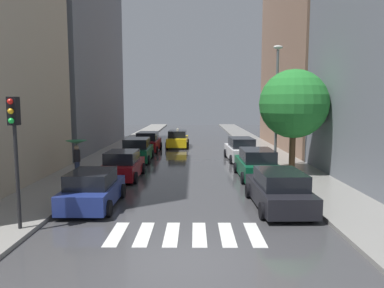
{
  "coord_description": "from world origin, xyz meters",
  "views": [
    {
      "loc": [
        0.29,
        -9.17,
        4.26
      ],
      "look_at": [
        0.12,
        16.11,
        1.34
      ],
      "focal_mm": 33.47,
      "sensor_mm": 36.0,
      "label": 1
    }
  ],
  "objects_px": {
    "parked_car_right_third": "(241,150)",
    "lamp_post_right": "(277,98)",
    "parked_car_left_second": "(123,166)",
    "parked_car_left_fourth": "(148,142)",
    "taxi_midroad": "(178,139)",
    "street_tree_right": "(294,104)",
    "parked_car_left_nearest": "(93,190)",
    "parked_car_left_third": "(137,151)",
    "parked_car_right_nearest": "(279,190)",
    "parked_car_right_second": "(257,165)",
    "traffic_light_left_corner": "(14,134)",
    "pedestrian_by_kerb": "(77,149)"
  },
  "relations": [
    {
      "from": "parked_car_right_third",
      "to": "lamp_post_right",
      "type": "xyz_separation_m",
      "value": [
        1.82,
        -3.2,
        3.75
      ]
    },
    {
      "from": "parked_car_left_second",
      "to": "parked_car_left_fourth",
      "type": "xyz_separation_m",
      "value": [
        -0.05,
        11.35,
        0.06
      ]
    },
    {
      "from": "taxi_midroad",
      "to": "parked_car_left_fourth",
      "type": "bearing_deg",
      "value": 142.29
    },
    {
      "from": "street_tree_right",
      "to": "parked_car_left_nearest",
      "type": "bearing_deg",
      "value": -145.82
    },
    {
      "from": "parked_car_left_nearest",
      "to": "parked_car_left_third",
      "type": "relative_size",
      "value": 0.91
    },
    {
      "from": "parked_car_right_nearest",
      "to": "street_tree_right",
      "type": "bearing_deg",
      "value": -20.62
    },
    {
      "from": "parked_car_right_second",
      "to": "parked_car_right_third",
      "type": "xyz_separation_m",
      "value": [
        -0.08,
        6.27,
        0.02
      ]
    },
    {
      "from": "parked_car_right_second",
      "to": "parked_car_left_nearest",
      "type": "bearing_deg",
      "value": 125.91
    },
    {
      "from": "parked_car_right_second",
      "to": "lamp_post_right",
      "type": "height_order",
      "value": "lamp_post_right"
    },
    {
      "from": "taxi_midroad",
      "to": "parked_car_left_nearest",
      "type": "bearing_deg",
      "value": 173.77
    },
    {
      "from": "traffic_light_left_corner",
      "to": "parked_car_left_third",
      "type": "bearing_deg",
      "value": 83.83
    },
    {
      "from": "street_tree_right",
      "to": "parked_car_right_second",
      "type": "bearing_deg",
      "value": -155.19
    },
    {
      "from": "parked_car_left_nearest",
      "to": "parked_car_right_second",
      "type": "height_order",
      "value": "parked_car_right_second"
    },
    {
      "from": "parked_car_right_third",
      "to": "pedestrian_by_kerb",
      "type": "distance_m",
      "value": 11.99
    },
    {
      "from": "parked_car_left_third",
      "to": "street_tree_right",
      "type": "distance_m",
      "value": 11.57
    },
    {
      "from": "lamp_post_right",
      "to": "street_tree_right",
      "type": "bearing_deg",
      "value": -74.98
    },
    {
      "from": "parked_car_right_third",
      "to": "parked_car_right_second",
      "type": "bearing_deg",
      "value": 178.12
    },
    {
      "from": "parked_car_right_nearest",
      "to": "street_tree_right",
      "type": "xyz_separation_m",
      "value": [
        2.37,
        6.81,
        3.45
      ]
    },
    {
      "from": "parked_car_right_nearest",
      "to": "parked_car_left_second",
      "type": "bearing_deg",
      "value": 51.64
    },
    {
      "from": "taxi_midroad",
      "to": "lamp_post_right",
      "type": "bearing_deg",
      "value": -147.44
    },
    {
      "from": "parked_car_left_third",
      "to": "pedestrian_by_kerb",
      "type": "bearing_deg",
      "value": 157.81
    },
    {
      "from": "pedestrian_by_kerb",
      "to": "traffic_light_left_corner",
      "type": "bearing_deg",
      "value": -35.02
    },
    {
      "from": "parked_car_left_second",
      "to": "taxi_midroad",
      "type": "distance_m",
      "value": 14.63
    },
    {
      "from": "parked_car_left_second",
      "to": "street_tree_right",
      "type": "bearing_deg",
      "value": -82.23
    },
    {
      "from": "parked_car_left_nearest",
      "to": "pedestrian_by_kerb",
      "type": "bearing_deg",
      "value": 23.84
    },
    {
      "from": "traffic_light_left_corner",
      "to": "pedestrian_by_kerb",
      "type": "bearing_deg",
      "value": 95.67
    },
    {
      "from": "parked_car_left_fourth",
      "to": "pedestrian_by_kerb",
      "type": "relative_size",
      "value": 2.24
    },
    {
      "from": "parked_car_right_second",
      "to": "traffic_light_left_corner",
      "type": "relative_size",
      "value": 1.06
    },
    {
      "from": "parked_car_left_fourth",
      "to": "parked_car_right_second",
      "type": "bearing_deg",
      "value": -145.04
    },
    {
      "from": "taxi_midroad",
      "to": "parked_car_right_nearest",
      "type": "bearing_deg",
      "value": -164.85
    },
    {
      "from": "parked_car_left_fourth",
      "to": "parked_car_right_third",
      "type": "relative_size",
      "value": 0.95
    },
    {
      "from": "parked_car_left_fourth",
      "to": "street_tree_right",
      "type": "bearing_deg",
      "value": -134.95
    },
    {
      "from": "parked_car_right_nearest",
      "to": "parked_car_right_second",
      "type": "relative_size",
      "value": 1.02
    },
    {
      "from": "parked_car_left_nearest",
      "to": "parked_car_left_second",
      "type": "xyz_separation_m",
      "value": [
        0.12,
        5.56,
        0.02
      ]
    },
    {
      "from": "parked_car_left_second",
      "to": "parked_car_right_second",
      "type": "xyz_separation_m",
      "value": [
        7.56,
        0.15,
        0.04
      ]
    },
    {
      "from": "parked_car_left_fourth",
      "to": "pedestrian_by_kerb",
      "type": "bearing_deg",
      "value": 168.55
    },
    {
      "from": "taxi_midroad",
      "to": "street_tree_right",
      "type": "bearing_deg",
      "value": -149.69
    },
    {
      "from": "parked_car_left_nearest",
      "to": "parked_car_right_third",
      "type": "height_order",
      "value": "parked_car_right_third"
    },
    {
      "from": "parked_car_left_third",
      "to": "lamp_post_right",
      "type": "xyz_separation_m",
      "value": [
        9.43,
        -2.77,
        3.75
      ]
    },
    {
      "from": "parked_car_left_second",
      "to": "traffic_light_left_corner",
      "type": "xyz_separation_m",
      "value": [
        -1.7,
        -8.53,
        2.54
      ]
    },
    {
      "from": "parked_car_left_second",
      "to": "parked_car_right_third",
      "type": "bearing_deg",
      "value": -48.55
    },
    {
      "from": "parked_car_left_fourth",
      "to": "parked_car_right_third",
      "type": "distance_m",
      "value": 9.0
    },
    {
      "from": "traffic_light_left_corner",
      "to": "lamp_post_right",
      "type": "distance_m",
      "value": 16.14
    },
    {
      "from": "parked_car_right_nearest",
      "to": "street_tree_right",
      "type": "height_order",
      "value": "street_tree_right"
    },
    {
      "from": "parked_car_left_fourth",
      "to": "parked_car_right_nearest",
      "type": "bearing_deg",
      "value": -155.31
    },
    {
      "from": "parked_car_left_second",
      "to": "street_tree_right",
      "type": "relative_size",
      "value": 0.68
    },
    {
      "from": "pedestrian_by_kerb",
      "to": "lamp_post_right",
      "type": "relative_size",
      "value": 0.26
    },
    {
      "from": "parked_car_right_second",
      "to": "lamp_post_right",
      "type": "relative_size",
      "value": 0.59
    },
    {
      "from": "parked_car_left_nearest",
      "to": "traffic_light_left_corner",
      "type": "height_order",
      "value": "traffic_light_left_corner"
    },
    {
      "from": "parked_car_right_third",
      "to": "traffic_light_left_corner",
      "type": "distance_m",
      "value": 17.72
    }
  ]
}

